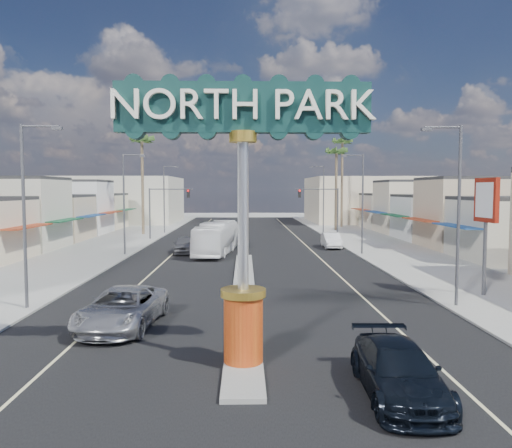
{
  "coord_description": "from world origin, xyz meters",
  "views": [
    {
      "loc": [
        0.04,
        -14.27,
        5.9
      ],
      "look_at": [
        0.67,
        12.72,
        4.01
      ],
      "focal_mm": 35.0,
      "sensor_mm": 36.0,
      "label": 1
    }
  ],
  "objects_px": {
    "streetlight_r_near": "(456,206)",
    "streetlight_l_far": "(165,195)",
    "city_bus": "(217,238)",
    "car_parked_left": "(184,245)",
    "palm_right_far": "(342,147)",
    "streetlight_r_far": "(322,195)",
    "car_parked_right": "(331,241)",
    "palm_left_far": "(142,145)",
    "palm_right_mid": "(336,156)",
    "streetlight_l_near": "(27,206)",
    "suv_right": "(398,371)",
    "bank_pylon_sign": "(486,207)",
    "suv_left": "(122,308)",
    "gateway_sign": "(243,188)",
    "traffic_signal_left": "(165,203)",
    "streetlight_l_mid": "(126,199)",
    "streetlight_r_mid": "(361,199)",
    "traffic_signal_right": "(322,203)"
  },
  "relations": [
    {
      "from": "suv_left",
      "to": "city_bus",
      "type": "bearing_deg",
      "value": 89.17
    },
    {
      "from": "palm_right_mid",
      "to": "streetlight_l_near",
      "type": "bearing_deg",
      "value": -116.99
    },
    {
      "from": "streetlight_l_near",
      "to": "car_parked_left",
      "type": "distance_m",
      "value": 22.39
    },
    {
      "from": "palm_left_far",
      "to": "car_parked_left",
      "type": "relative_size",
      "value": 2.74
    },
    {
      "from": "suv_right",
      "to": "car_parked_right",
      "type": "relative_size",
      "value": 1.12
    },
    {
      "from": "gateway_sign",
      "to": "car_parked_right",
      "type": "bearing_deg",
      "value": 75.27
    },
    {
      "from": "streetlight_l_far",
      "to": "city_bus",
      "type": "bearing_deg",
      "value": -69.41
    },
    {
      "from": "palm_right_mid",
      "to": "streetlight_l_mid",
      "type": "bearing_deg",
      "value": -132.03
    },
    {
      "from": "streetlight_l_mid",
      "to": "streetlight_r_far",
      "type": "distance_m",
      "value": 30.32
    },
    {
      "from": "streetlight_r_far",
      "to": "palm_right_far",
      "type": "xyz_separation_m",
      "value": [
        4.57,
        10.0,
        7.32
      ]
    },
    {
      "from": "car_parked_left",
      "to": "palm_right_far",
      "type": "bearing_deg",
      "value": 51.58
    },
    {
      "from": "gateway_sign",
      "to": "car_parked_left",
      "type": "bearing_deg",
      "value": 100.58
    },
    {
      "from": "traffic_signal_right",
      "to": "palm_left_far",
      "type": "bearing_deg",
      "value": 164.85
    },
    {
      "from": "palm_right_far",
      "to": "streetlight_r_far",
      "type": "bearing_deg",
      "value": -114.55
    },
    {
      "from": "streetlight_r_near",
      "to": "city_bus",
      "type": "height_order",
      "value": "streetlight_r_near"
    },
    {
      "from": "bank_pylon_sign",
      "to": "gateway_sign",
      "type": "bearing_deg",
      "value": -147.3
    },
    {
      "from": "palm_right_far",
      "to": "car_parked_left",
      "type": "relative_size",
      "value": 2.95
    },
    {
      "from": "streetlight_r_far",
      "to": "palm_right_mid",
      "type": "xyz_separation_m",
      "value": [
        2.57,
        4.0,
        5.54
      ]
    },
    {
      "from": "palm_left_far",
      "to": "suv_right",
      "type": "relative_size",
      "value": 2.56
    },
    {
      "from": "streetlight_l_mid",
      "to": "suv_left",
      "type": "distance_m",
      "value": 24.18
    },
    {
      "from": "streetlight_r_near",
      "to": "suv_right",
      "type": "height_order",
      "value": "streetlight_r_near"
    },
    {
      "from": "streetlight_r_mid",
      "to": "car_parked_right",
      "type": "distance_m",
      "value": 7.05
    },
    {
      "from": "streetlight_r_near",
      "to": "palm_right_far",
      "type": "distance_m",
      "value": 52.71
    },
    {
      "from": "traffic_signal_right",
      "to": "palm_left_far",
      "type": "relative_size",
      "value": 0.46
    },
    {
      "from": "car_parked_right",
      "to": "bank_pylon_sign",
      "type": "bearing_deg",
      "value": -78.23
    },
    {
      "from": "streetlight_l_far",
      "to": "bank_pylon_sign",
      "type": "height_order",
      "value": "streetlight_l_far"
    },
    {
      "from": "streetlight_r_near",
      "to": "streetlight_l_far",
      "type": "bearing_deg",
      "value": 116.42
    },
    {
      "from": "streetlight_l_near",
      "to": "streetlight_l_mid",
      "type": "bearing_deg",
      "value": 90.0
    },
    {
      "from": "palm_right_mid",
      "to": "car_parked_right",
      "type": "distance_m",
      "value": 23.3
    },
    {
      "from": "streetlight_l_near",
      "to": "streetlight_r_mid",
      "type": "bearing_deg",
      "value": 43.79
    },
    {
      "from": "streetlight_l_far",
      "to": "car_parked_right",
      "type": "relative_size",
      "value": 1.97
    },
    {
      "from": "car_parked_left",
      "to": "city_bus",
      "type": "height_order",
      "value": "city_bus"
    },
    {
      "from": "palm_left_far",
      "to": "suv_right",
      "type": "height_order",
      "value": "palm_left_far"
    },
    {
      "from": "traffic_signal_right",
      "to": "car_parked_left",
      "type": "bearing_deg",
      "value": -139.42
    },
    {
      "from": "car_parked_right",
      "to": "streetlight_r_far",
      "type": "bearing_deg",
      "value": 85.32
    },
    {
      "from": "suv_right",
      "to": "traffic_signal_left",
      "type": "bearing_deg",
      "value": 108.84
    },
    {
      "from": "suv_right",
      "to": "palm_right_mid",
      "type": "bearing_deg",
      "value": 83.21
    },
    {
      "from": "traffic_signal_right",
      "to": "streetlight_r_near",
      "type": "relative_size",
      "value": 0.67
    },
    {
      "from": "city_bus",
      "to": "car_parked_left",
      "type": "bearing_deg",
      "value": 176.96
    },
    {
      "from": "streetlight_l_near",
      "to": "streetlight_l_mid",
      "type": "distance_m",
      "value": 20.0
    },
    {
      "from": "car_parked_right",
      "to": "bank_pylon_sign",
      "type": "relative_size",
      "value": 0.71
    },
    {
      "from": "streetlight_l_far",
      "to": "traffic_signal_right",
      "type": "bearing_deg",
      "value": -22.2
    },
    {
      "from": "traffic_signal_left",
      "to": "city_bus",
      "type": "distance_m",
      "value": 14.99
    },
    {
      "from": "streetlight_r_mid",
      "to": "car_parked_left",
      "type": "height_order",
      "value": "streetlight_r_mid"
    },
    {
      "from": "streetlight_l_far",
      "to": "streetlight_l_mid",
      "type": "bearing_deg",
      "value": -90.0
    },
    {
      "from": "bank_pylon_sign",
      "to": "suv_left",
      "type": "bearing_deg",
      "value": -168.69
    },
    {
      "from": "streetlight_l_near",
      "to": "suv_left",
      "type": "xyz_separation_m",
      "value": [
        5.27,
        -3.22,
        -4.23
      ]
    },
    {
      "from": "palm_left_far",
      "to": "palm_right_mid",
      "type": "xyz_separation_m",
      "value": [
        26.0,
        6.0,
        -0.9
      ]
    },
    {
      "from": "suv_right",
      "to": "car_parked_right",
      "type": "height_order",
      "value": "car_parked_right"
    },
    {
      "from": "streetlight_l_mid",
      "to": "streetlight_r_near",
      "type": "distance_m",
      "value": 28.9
    }
  ]
}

